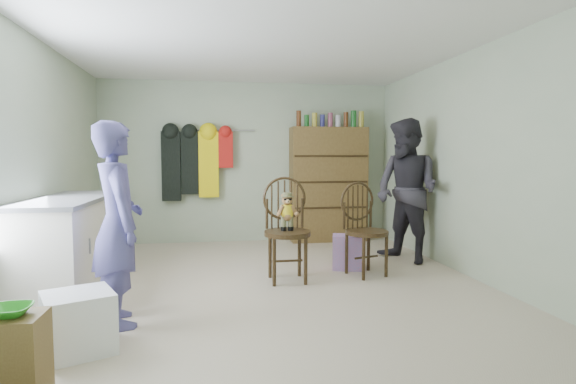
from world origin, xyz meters
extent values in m
plane|color=beige|center=(0.00, 0.00, 0.00)|extent=(5.00, 5.00, 0.00)
plane|color=#B1BE9F|center=(0.00, 2.50, 1.25)|extent=(4.50, 0.00, 4.50)
plane|color=#B1BE9F|center=(-2.25, 0.00, 1.25)|extent=(0.00, 5.00, 5.00)
plane|color=#B1BE9F|center=(2.25, 0.00, 1.25)|extent=(0.00, 5.00, 5.00)
plane|color=white|center=(0.00, 0.00, 2.50)|extent=(5.00, 5.00, 0.00)
cube|color=silver|center=(-1.95, 0.00, 0.45)|extent=(0.60, 1.80, 0.90)
cube|color=slate|center=(-1.95, 0.00, 0.92)|extent=(0.64, 1.86, 0.04)
cylinder|color=#99999E|center=(-1.64, -0.45, 0.54)|extent=(0.02, 0.02, 0.14)
cylinder|color=#99999E|center=(-1.64, 0.45, 0.54)|extent=(0.02, 0.02, 0.14)
cube|color=brown|center=(-1.65, -2.03, 0.23)|extent=(0.33, 0.28, 0.47)
imported|color=green|center=(-1.65, -2.03, 0.50)|extent=(0.22, 0.22, 0.05)
cube|color=white|center=(-1.47, -1.45, 0.21)|extent=(0.56, 0.55, 0.41)
cylinder|color=#3B2914|center=(0.22, 0.06, 0.52)|extent=(0.50, 0.50, 0.05)
cylinder|color=#3B2914|center=(0.06, -0.11, 0.25)|extent=(0.04, 0.04, 0.50)
cylinder|color=#3B2914|center=(0.39, -0.11, 0.25)|extent=(0.04, 0.04, 0.50)
cylinder|color=#3B2914|center=(0.05, 0.23, 0.25)|extent=(0.04, 0.04, 0.50)
cylinder|color=#3B2914|center=(0.38, 0.23, 0.25)|extent=(0.04, 0.04, 0.50)
torus|color=#3B2914|center=(0.22, 0.26, 0.87)|extent=(0.48, 0.03, 0.48)
cylinder|color=#3B2914|center=(0.02, 0.24, 0.71)|extent=(0.03, 0.03, 0.33)
cylinder|color=#3B2914|center=(0.42, 0.25, 0.71)|extent=(0.03, 0.03, 0.33)
cylinder|color=yellow|center=(0.22, 0.08, 0.76)|extent=(0.13, 0.13, 0.12)
cylinder|color=#475128|center=(0.22, 0.08, 0.64)|extent=(0.08, 0.08, 0.19)
sphere|color=#9E7042|center=(0.22, 0.08, 0.88)|extent=(0.11, 0.11, 0.11)
cylinder|color=#475128|center=(0.22, 0.08, 0.93)|extent=(0.10, 0.10, 0.04)
cube|color=black|center=(0.22, 0.03, 0.89)|extent=(0.08, 0.01, 0.02)
cylinder|color=#3B2914|center=(1.14, 0.15, 0.49)|extent=(0.58, 0.58, 0.05)
cylinder|color=#3B2914|center=(1.04, -0.05, 0.23)|extent=(0.04, 0.04, 0.47)
cylinder|color=#3B2914|center=(1.33, 0.05, 0.23)|extent=(0.04, 0.04, 0.47)
cylinder|color=#3B2914|center=(0.94, 0.26, 0.23)|extent=(0.04, 0.04, 0.47)
cylinder|color=#3B2914|center=(1.23, 0.35, 0.23)|extent=(0.04, 0.04, 0.47)
torus|color=#3B2914|center=(1.08, 0.33, 0.82)|extent=(0.44, 0.16, 0.45)
cylinder|color=#3B2914|center=(0.91, 0.26, 0.67)|extent=(0.03, 0.03, 0.31)
cylinder|color=#3B2914|center=(1.26, 0.37, 0.67)|extent=(0.03, 0.03, 0.31)
cube|color=pink|center=(1.03, 0.48, 0.20)|extent=(0.45, 0.39, 0.40)
imported|color=#4D4885|center=(-1.30, -0.94, 0.80)|extent=(0.58, 0.69, 1.61)
imported|color=#2D2B33|center=(1.86, 0.72, 0.91)|extent=(0.99, 1.09, 1.82)
cube|color=brown|center=(1.25, 2.30, 0.90)|extent=(1.20, 0.38, 1.80)
cube|color=#3B2914|center=(1.25, 2.11, 0.55)|extent=(1.16, 0.02, 0.03)
cube|color=#3B2914|center=(1.25, 2.11, 0.95)|extent=(1.16, 0.02, 0.03)
cube|color=#3B2914|center=(1.25, 2.11, 1.35)|extent=(1.16, 0.02, 0.03)
cylinder|color=#592D14|center=(0.75, 2.20, 1.92)|extent=(0.07, 0.07, 0.24)
cylinder|color=#19591E|center=(0.88, 2.20, 1.89)|extent=(0.07, 0.07, 0.18)
cylinder|color=#A59933|center=(1.00, 2.20, 1.91)|extent=(0.08, 0.08, 0.21)
cylinder|color=navy|center=(1.12, 2.20, 1.90)|extent=(0.07, 0.07, 0.19)
cylinder|color=#8C3F59|center=(1.25, 2.20, 1.91)|extent=(0.07, 0.07, 0.22)
cylinder|color=#B2B2B7|center=(1.38, 2.20, 1.89)|extent=(0.08, 0.08, 0.18)
cylinder|color=#592D14|center=(1.50, 2.20, 1.92)|extent=(0.07, 0.07, 0.23)
cylinder|color=#19591E|center=(1.62, 2.20, 1.93)|extent=(0.09, 0.09, 0.26)
cylinder|color=#A59933|center=(1.75, 2.20, 1.92)|extent=(0.08, 0.08, 0.25)
cylinder|color=#99999E|center=(-0.40, 2.44, 1.75)|extent=(1.00, 0.02, 0.02)
cube|color=black|center=(-1.18, 2.38, 1.19)|extent=(0.28, 0.10, 1.05)
cube|color=black|center=(-0.90, 2.38, 1.25)|extent=(0.26, 0.10, 0.95)
cube|color=yellow|center=(-0.62, 2.38, 1.22)|extent=(0.30, 0.10, 1.00)
cube|color=red|center=(-0.36, 2.38, 1.44)|extent=(0.22, 0.10, 0.55)
camera|label=1|loc=(-0.55, -4.61, 1.32)|focal=28.00mm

